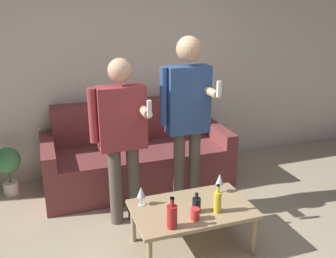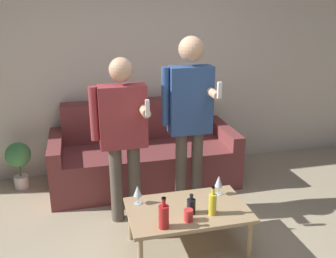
{
  "view_description": "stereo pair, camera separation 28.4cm",
  "coord_description": "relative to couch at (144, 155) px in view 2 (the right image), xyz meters",
  "views": [
    {
      "loc": [
        -0.95,
        -2.13,
        2.02
      ],
      "look_at": [
        0.07,
        0.83,
        0.95
      ],
      "focal_mm": 40.0,
      "sensor_mm": 36.0,
      "label": 1
    },
    {
      "loc": [
        -0.68,
        -2.21,
        2.02
      ],
      "look_at": [
        0.07,
        0.83,
        0.95
      ],
      "focal_mm": 40.0,
      "sensor_mm": 36.0,
      "label": 2
    }
  ],
  "objects": [
    {
      "name": "person_standing_right",
      "position": [
        0.31,
        -0.78,
        0.71
      ],
      "size": [
        0.47,
        0.44,
        1.74
      ],
      "color": "brown",
      "rests_on": "ground_plane"
    },
    {
      "name": "wine_glass_far",
      "position": [
        0.45,
        -1.22,
        0.19
      ],
      "size": [
        0.07,
        0.07,
        0.18
      ],
      "color": "silver",
      "rests_on": "coffee_table"
    },
    {
      "name": "bottle_dark",
      "position": [
        0.29,
        -1.51,
        0.17
      ],
      "size": [
        0.06,
        0.06,
        0.25
      ],
      "color": "yellow",
      "rests_on": "coffee_table"
    },
    {
      "name": "cup_on_table",
      "position": [
        0.07,
        -1.56,
        0.12
      ],
      "size": [
        0.07,
        0.07,
        0.1
      ],
      "color": "red",
      "rests_on": "coffee_table"
    },
    {
      "name": "person_standing_left",
      "position": [
        -0.32,
        -0.78,
        0.59
      ],
      "size": [
        0.5,
        0.41,
        1.57
      ],
      "color": "brown",
      "rests_on": "ground_plane"
    },
    {
      "name": "coffee_table",
      "position": [
        0.12,
        -1.38,
        0.03
      ],
      "size": [
        1.0,
        0.61,
        0.4
      ],
      "color": "tan",
      "rests_on": "ground_plane"
    },
    {
      "name": "bottle_orange",
      "position": [
        0.13,
        -1.46,
        0.14
      ],
      "size": [
        0.07,
        0.07,
        0.17
      ],
      "color": "black",
      "rests_on": "coffee_table"
    },
    {
      "name": "wall_back",
      "position": [
        -0.01,
        0.45,
        1.02
      ],
      "size": [
        8.0,
        0.06,
        2.7
      ],
      "color": "beige",
      "rests_on": "ground_plane"
    },
    {
      "name": "bottle_green",
      "position": [
        -0.13,
        -1.6,
        0.17
      ],
      "size": [
        0.08,
        0.08,
        0.25
      ],
      "color": "#B21E1E",
      "rests_on": "coffee_table"
    },
    {
      "name": "couch",
      "position": [
        0.0,
        0.0,
        0.0
      ],
      "size": [
        2.08,
        0.89,
        0.91
      ],
      "color": "brown",
      "rests_on": "ground_plane"
    },
    {
      "name": "wine_glass_near",
      "position": [
        -0.26,
        -1.2,
        0.18
      ],
      "size": [
        0.07,
        0.07,
        0.17
      ],
      "color": "silver",
      "rests_on": "coffee_table"
    },
    {
      "name": "potted_plant",
      "position": [
        -1.39,
        0.14,
        0.03
      ],
      "size": [
        0.28,
        0.28,
        0.54
      ],
      "color": "silver",
      "rests_on": "ground_plane"
    }
  ]
}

